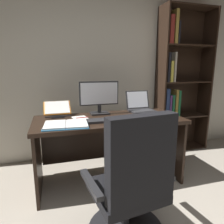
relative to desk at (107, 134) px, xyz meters
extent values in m
cube|color=beige|center=(0.19, 0.79, 0.87)|extent=(5.06, 0.12, 2.84)
cube|color=black|center=(0.00, -0.08, 0.19)|extent=(1.62, 0.71, 0.04)
cube|color=black|center=(-0.78, -0.08, -0.19)|extent=(0.03, 0.65, 0.72)
cube|color=black|center=(0.78, -0.08, -0.19)|extent=(0.03, 0.65, 0.72)
cube|color=black|center=(0.00, 0.25, -0.15)|extent=(1.50, 0.03, 0.50)
cube|color=black|center=(0.99, 0.56, 0.54)|extent=(0.02, 0.31, 2.18)
cube|color=black|center=(1.81, 0.56, 0.54)|extent=(0.02, 0.31, 2.18)
cube|color=black|center=(1.40, 0.71, 0.54)|extent=(0.84, 0.01, 2.18)
cube|color=black|center=(1.40, 0.56, -0.54)|extent=(0.79, 0.29, 0.02)
cube|color=maroon|center=(1.05, 0.52, -0.30)|extent=(0.06, 0.21, 0.46)
cube|color=olive|center=(1.12, 0.53, -0.34)|extent=(0.06, 0.23, 0.38)
cube|color=maroon|center=(1.18, 0.52, -0.30)|extent=(0.05, 0.22, 0.45)
cube|color=#195633|center=(1.23, 0.52, -0.32)|extent=(0.04, 0.22, 0.41)
cube|color=black|center=(1.40, 0.56, 0.00)|extent=(0.79, 0.29, 0.02)
cube|color=navy|center=(1.05, 0.53, 0.23)|extent=(0.06, 0.23, 0.44)
cube|color=#512D66|center=(1.10, 0.52, 0.18)|extent=(0.03, 0.21, 0.34)
cube|color=#195633|center=(1.15, 0.53, 0.19)|extent=(0.04, 0.23, 0.35)
cube|color=olive|center=(1.21, 0.52, 0.23)|extent=(0.04, 0.21, 0.42)
cube|color=#195633|center=(1.25, 0.50, 0.22)|extent=(0.04, 0.17, 0.41)
cube|color=black|center=(1.40, 0.56, 0.54)|extent=(0.79, 0.29, 0.02)
cube|color=black|center=(1.04, 0.51, 0.76)|extent=(0.03, 0.18, 0.42)
cube|color=gold|center=(1.09, 0.53, 0.70)|extent=(0.04, 0.23, 0.30)
cube|color=gray|center=(1.14, 0.52, 0.77)|extent=(0.03, 0.22, 0.42)
cube|color=black|center=(1.40, 0.56, 1.08)|extent=(0.79, 0.29, 0.02)
cube|color=maroon|center=(1.05, 0.52, 1.28)|extent=(0.06, 0.21, 0.38)
cube|color=olive|center=(1.12, 0.50, 1.32)|extent=(0.05, 0.17, 0.45)
cube|color=black|center=(1.17, 0.53, 1.25)|extent=(0.03, 0.24, 0.30)
cube|color=black|center=(1.40, 0.56, 1.62)|extent=(0.79, 0.29, 0.02)
cylinder|color=#232326|center=(-0.09, -0.88, -0.35)|extent=(0.06, 0.06, 0.30)
cube|color=black|center=(-0.09, -0.88, -0.16)|extent=(0.56, 0.54, 0.07)
cube|color=black|center=(-0.06, -1.07, 0.17)|extent=(0.48, 0.16, 0.60)
cube|color=#232326|center=(-0.37, -0.91, -0.04)|extent=(0.10, 0.39, 0.04)
cube|color=#232326|center=(0.19, -0.84, -0.04)|extent=(0.10, 0.39, 0.04)
cube|color=#232326|center=(-0.05, 0.15, 0.22)|extent=(0.22, 0.16, 0.02)
cylinder|color=#232326|center=(-0.05, 0.15, 0.28)|extent=(0.04, 0.04, 0.09)
cube|color=#232326|center=(-0.05, 0.16, 0.46)|extent=(0.47, 0.02, 0.28)
cube|color=white|center=(-0.05, 0.14, 0.46)|extent=(0.44, 0.00, 0.25)
cube|color=#232326|center=(0.49, 0.11, 0.22)|extent=(0.32, 0.25, 0.02)
cube|color=#2D2D30|center=(0.49, 0.09, 0.23)|extent=(0.27, 0.14, 0.00)
cube|color=#232326|center=(0.49, 0.27, 0.35)|extent=(0.32, 0.08, 0.23)
cube|color=white|center=(0.49, 0.27, 0.35)|extent=(0.28, 0.06, 0.20)
cube|color=#232326|center=(-0.05, -0.20, 0.22)|extent=(0.42, 0.15, 0.02)
ellipsoid|color=#232326|center=(0.25, -0.20, 0.23)|extent=(0.06, 0.10, 0.04)
cube|color=#232326|center=(-0.54, 0.13, 0.22)|extent=(0.14, 0.12, 0.01)
cube|color=#232326|center=(-0.54, 0.08, 0.23)|extent=(0.27, 0.01, 0.01)
cube|color=orange|center=(-0.54, 0.22, 0.30)|extent=(0.30, 0.19, 0.13)
cube|color=silver|center=(-0.54, 0.22, 0.31)|extent=(0.28, 0.17, 0.12)
cube|color=#2D84C6|center=(-0.58, -0.24, 0.21)|extent=(0.23, 0.33, 0.01)
cube|color=#2D84C6|center=(-0.37, -0.26, 0.21)|extent=(0.23, 0.33, 0.01)
cube|color=silver|center=(-0.58, -0.24, 0.23)|extent=(0.22, 0.31, 0.02)
cube|color=silver|center=(-0.37, -0.26, 0.23)|extent=(0.22, 0.31, 0.02)
cylinder|color=#B7B7BC|center=(-0.48, -0.25, 0.22)|extent=(0.04, 0.28, 0.02)
cube|color=silver|center=(-0.31, -0.02, 0.22)|extent=(0.18, 0.23, 0.01)
cylinder|color=maroon|center=(-0.29, -0.02, 0.22)|extent=(0.14, 0.02, 0.01)
camera|label=1|loc=(-0.59, -2.17, 0.75)|focal=32.40mm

